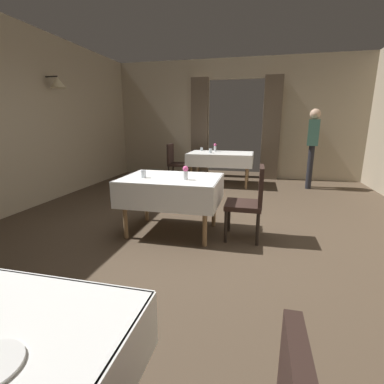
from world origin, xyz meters
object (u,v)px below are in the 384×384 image
object	(u,v)px
glass_mid_b	(144,174)
flower_vase_far	(215,147)
dining_table_mid	(172,185)
person_waiter_by_doorway	(312,142)
chair_far_left	(175,161)
glass_far_c	(202,149)
chair_mid_right	(250,199)
flower_vase_mid	(186,172)
dining_table_far	(221,157)
glass_far_b	(210,151)

from	to	relation	value
glass_mid_b	flower_vase_far	world-z (taller)	flower_vase_far
dining_table_mid	person_waiter_by_doorway	distance (m)	3.91
chair_far_left	flower_vase_far	size ratio (longest dim) A/B	4.77
chair_far_left	glass_mid_b	size ratio (longest dim) A/B	9.46
flower_vase_far	glass_far_c	size ratio (longest dim) A/B	2.42
chair_mid_right	flower_vase_mid	world-z (taller)	chair_mid_right
dining_table_mid	flower_vase_mid	distance (m)	0.32
chair_far_left	person_waiter_by_doorway	size ratio (longest dim) A/B	0.54
glass_mid_b	person_waiter_by_doorway	distance (m)	4.19
dining_table_far	chair_far_left	xyz separation A→B (m)	(-1.13, 0.03, -0.14)
dining_table_mid	glass_far_c	xyz separation A→B (m)	(-0.30, 3.47, 0.15)
glass_far_b	chair_mid_right	bearing A→B (deg)	-71.36
dining_table_far	dining_table_mid	bearing A→B (deg)	-94.11
flower_vase_mid	glass_mid_b	size ratio (longest dim) A/B	1.76
chair_far_left	flower_vase_mid	world-z (taller)	chair_far_left
flower_vase_far	glass_far_c	world-z (taller)	flower_vase_far
chair_mid_right	glass_far_b	bearing A→B (deg)	108.64
dining_table_mid	glass_far_b	distance (m)	3.01
glass_far_c	person_waiter_by_doorway	distance (m)	2.54
dining_table_mid	flower_vase_far	world-z (taller)	flower_vase_far
dining_table_mid	chair_mid_right	size ratio (longest dim) A/B	1.35
dining_table_far	flower_vase_far	world-z (taller)	flower_vase_far
chair_mid_right	flower_vase_mid	size ratio (longest dim) A/B	5.38
glass_mid_b	chair_mid_right	bearing A→B (deg)	5.56
flower_vase_far	glass_far_c	xyz separation A→B (m)	(-0.35, 0.10, -0.06)
chair_mid_right	flower_vase_mid	bearing A→B (deg)	-170.73
flower_vase_far	glass_far_b	distance (m)	0.37
dining_table_far	person_waiter_by_doorway	distance (m)	2.02
flower_vase_mid	glass_far_b	xyz separation A→B (m)	(-0.22, 3.12, -0.04)
chair_far_left	dining_table_far	bearing A→B (deg)	-1.62
chair_far_left	glass_far_b	distance (m)	0.96
chair_mid_right	chair_far_left	bearing A→B (deg)	121.27
person_waiter_by_doorway	dining_table_far	bearing A→B (deg)	-177.95
glass_far_c	person_waiter_by_doorway	size ratio (longest dim) A/B	0.05
flower_vase_mid	person_waiter_by_doorway	world-z (taller)	person_waiter_by_doorway
chair_far_left	flower_vase_far	xyz separation A→B (m)	(0.95, 0.21, 0.34)
glass_far_b	glass_mid_b	bearing A→B (deg)	-96.09
dining_table_far	glass_far_c	bearing A→B (deg)	146.69
dining_table_far	glass_far_b	distance (m)	0.29
chair_far_left	glass_mid_b	xyz separation A→B (m)	(0.57, -3.28, 0.28)
dining_table_mid	dining_table_far	size ratio (longest dim) A/B	0.85
dining_table_mid	chair_far_left	distance (m)	3.29
glass_mid_b	flower_vase_far	size ratio (longest dim) A/B	0.50
chair_far_left	flower_vase_mid	distance (m)	3.48
dining_table_far	glass_mid_b	size ratio (longest dim) A/B	15.11
dining_table_mid	glass_far_c	distance (m)	3.49
flower_vase_mid	glass_far_c	size ratio (longest dim) A/B	2.15
glass_mid_b	flower_vase_far	bearing A→B (deg)	83.72
dining_table_far	chair_mid_right	world-z (taller)	chair_mid_right
flower_vase_mid	glass_far_b	size ratio (longest dim) A/B	1.66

